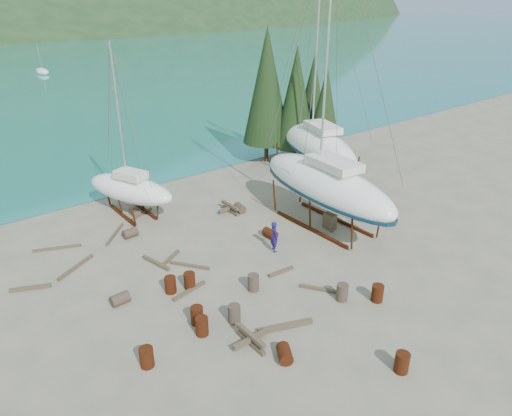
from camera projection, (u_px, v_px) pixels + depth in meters
ground at (275, 267)px, 25.12m from camera, size 600.00×600.00×0.00m
far_house_right at (12, 26)px, 175.49m from camera, size 6.60×5.60×5.60m
cypress_near_right at (296, 98)px, 38.24m from camera, size 3.60×3.60×10.00m
cypress_mid_right at (325, 110)px, 38.04m from camera, size 3.06×3.06×8.50m
cypress_back_left at (267, 86)px, 38.44m from camera, size 4.14×4.14×11.50m
cypress_far_right at (312, 99)px, 40.89m from camera, size 3.24×3.24×9.00m
moored_boat_mid at (42, 72)px, 87.31m from camera, size 2.00×5.00×6.05m
large_sailboat_near at (326, 184)px, 28.52m from camera, size 4.40×11.63×17.90m
large_sailboat_far at (317, 144)px, 36.30m from camera, size 6.44×11.43×17.37m
small_sailboat_shore at (130, 189)px, 30.57m from camera, size 4.68×7.29×11.17m
worker at (274, 236)px, 26.38m from camera, size 0.67×0.80×1.88m
drum_0 at (147, 357)px, 18.26m from camera, size 0.58×0.58×0.88m
drum_3 at (402, 362)px, 18.00m from camera, size 0.58×0.58×0.88m
drum_5 at (253, 283)px, 23.01m from camera, size 0.58×0.58×0.88m
drum_6 at (270, 233)px, 28.10m from camera, size 0.60×0.90×0.58m
drum_7 at (377, 293)px, 22.20m from camera, size 0.58×0.58×0.88m
drum_8 at (170, 285)px, 22.84m from camera, size 0.58×0.58×0.88m
drum_9 at (130, 233)px, 28.15m from camera, size 0.91×0.63×0.58m
drum_10 at (197, 315)px, 20.66m from camera, size 0.58×0.58×0.88m
drum_11 at (240, 208)px, 31.47m from camera, size 0.71×0.96×0.58m
drum_12 at (285, 354)px, 18.66m from camera, size 0.94×1.05×0.58m
drum_13 at (202, 326)px, 19.98m from camera, size 0.58×0.58×0.88m
drum_14 at (190, 281)px, 23.17m from camera, size 0.58×0.58×0.88m
drum_15 at (120, 299)px, 22.02m from camera, size 0.89×0.60×0.58m
drum_16 at (234, 314)px, 20.76m from camera, size 0.58×0.58×0.88m
drum_17 at (342, 292)px, 22.26m from camera, size 0.58×0.58×0.88m
timber_0 at (115, 234)px, 28.48m from camera, size 2.00×2.12×0.14m
timber_1 at (328, 224)px, 29.67m from camera, size 1.21×1.80×0.19m
timber_2 at (30, 288)px, 23.19m from camera, size 1.89×0.98×0.19m
timber_4 at (170, 259)px, 25.79m from camera, size 1.72×1.08×0.17m
timber_5 at (323, 290)px, 23.08m from camera, size 1.42×2.04×0.16m
timber_7 at (281, 272)px, 24.57m from camera, size 1.59×0.31×0.17m
timber_8 at (156, 263)px, 25.37m from camera, size 0.64×2.16×0.19m
timber_9 at (142, 214)px, 31.08m from camera, size 1.94×1.02×0.15m
timber_11 at (190, 265)px, 25.15m from camera, size 1.45×1.98×0.15m
timber_12 at (189, 291)px, 22.98m from camera, size 2.07×0.54×0.17m
timber_15 at (57, 248)px, 26.89m from camera, size 2.54×1.19×0.15m
timber_16 at (285, 326)px, 20.48m from camera, size 2.47×1.16×0.23m
timber_17 at (76, 267)px, 24.99m from camera, size 2.41×1.49×0.16m
timber_pile_fore at (251, 339)px, 19.43m from camera, size 1.80×1.80×0.60m
timber_pile_aft at (230, 208)px, 31.42m from camera, size 1.80×1.80×0.60m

